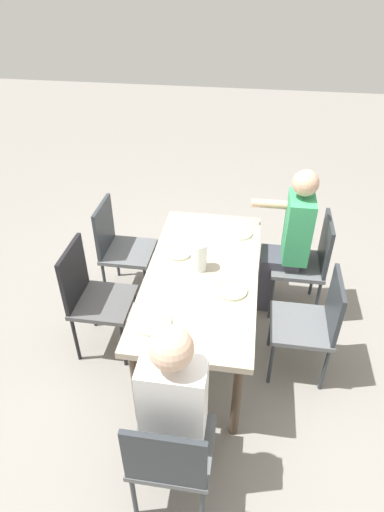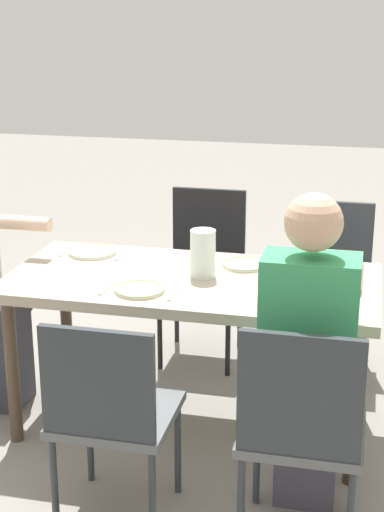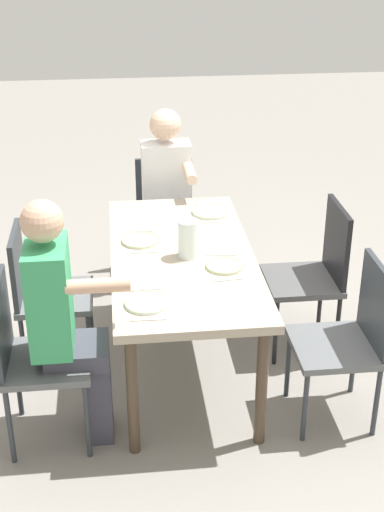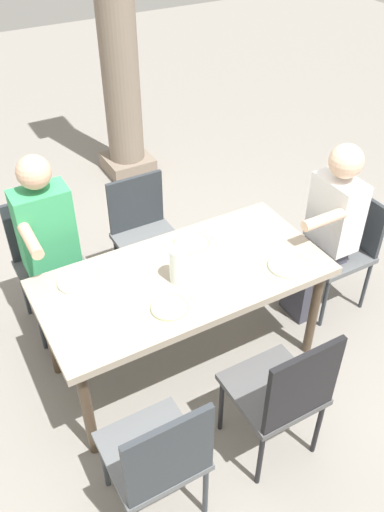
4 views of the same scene
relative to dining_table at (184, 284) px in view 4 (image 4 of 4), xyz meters
The scene contains 23 objects.
ground_plane 0.67m from the dining_table, ahead, with size 16.00×16.00×0.00m, color gray.
dining_table is the anchor object (origin of this frame).
chair_west_north 1.02m from the dining_table, 125.28° to the left, with size 0.44×0.44×0.92m.
chair_west_south 1.03m from the dining_table, 125.24° to the right, with size 0.44×0.44×0.91m.
chair_mid_north 0.85m from the dining_table, 81.62° to the left, with size 0.44×0.44×0.87m.
chair_mid_south 0.85m from the dining_table, 81.67° to the right, with size 0.44×0.44×0.94m.
chair_head_east 1.27m from the dining_table, ahead, with size 0.44×0.44×0.86m.
diner_woman_green 0.87m from the dining_table, 132.55° to the left, with size 0.35×0.49×1.33m.
diner_man_white 1.07m from the dining_table, ahead, with size 0.50×0.35×1.29m.
stone_column_centre 2.72m from the dining_table, 74.30° to the left, with size 0.45×0.45×3.08m.
plate_0 0.61m from the dining_table, 157.53° to the left, with size 0.22×0.22×0.02m.
fork_0 0.75m from the dining_table, 161.92° to the left, with size 0.02×0.17×0.01m, color silver.
spoon_0 0.48m from the dining_table, 150.56° to the left, with size 0.02×0.17×0.01m, color silver.
plate_1 0.31m from the dining_table, 133.58° to the right, with size 0.21×0.21×0.02m.
fork_1 0.42m from the dining_table, 148.88° to the right, with size 0.02×0.17×0.01m, color silver.
spoon_1 0.23m from the dining_table, 103.85° to the right, with size 0.02×0.17×0.01m, color silver.
plate_2 0.30m from the dining_table, 51.94° to the left, with size 0.22×0.22×0.02m.
fork_2 0.24m from the dining_table, 82.65° to the left, with size 0.02×0.17×0.01m, color silver.
spoon_2 0.41m from the dining_table, 34.84° to the left, with size 0.02×0.17×0.01m, color silver.
plate_3 0.62m from the dining_table, 22.99° to the right, with size 0.24×0.24×0.02m.
fork_3 0.49m from the dining_table, 30.00° to the right, with size 0.02×0.17×0.01m, color silver.
spoon_3 0.76m from the dining_table, 18.54° to the right, with size 0.02×0.17×0.01m, color silver.
water_pitcher 0.18m from the dining_table, 144.73° to the right, with size 0.12×0.12×0.22m.
Camera 4 is at (-1.10, -2.06, 2.75)m, focal length 37.43 mm.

